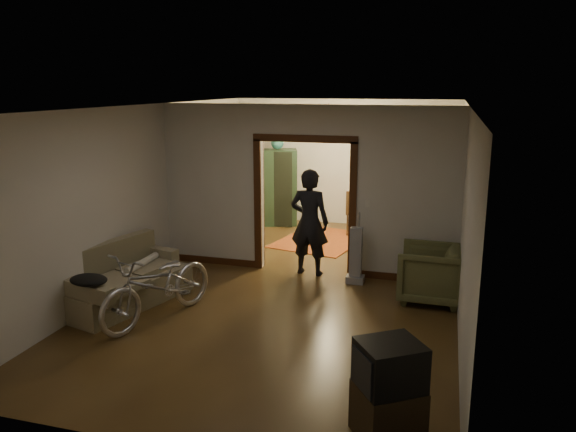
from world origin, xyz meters
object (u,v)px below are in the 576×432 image
at_px(locker, 278,187).
at_px(person, 309,222).
at_px(sofa, 125,275).
at_px(desk, 391,216).
at_px(bicycle, 158,285).
at_px(armchair, 430,274).

bearing_deg(locker, person, -82.53).
bearing_deg(person, sofa, 45.80).
height_order(person, desk, person).
xyz_separation_m(bicycle, locker, (-0.01, 5.52, 0.35)).
distance_m(sofa, person, 3.04).
bearing_deg(sofa, person, 57.37).
xyz_separation_m(person, desk, (1.03, 3.16, -0.55)).
distance_m(armchair, desk, 3.96).
height_order(bicycle, desk, bicycle).
xyz_separation_m(sofa, desk, (3.27, 5.18, -0.10)).
bearing_deg(sofa, armchair, 32.82).
relative_size(person, desk, 1.94).
distance_m(armchair, person, 2.16).
bearing_deg(bicycle, person, 77.18).
bearing_deg(armchair, person, -107.65).
distance_m(sofa, bicycle, 0.84).
bearing_deg(person, desk, -104.41).
xyz_separation_m(locker, desk, (2.53, 0.05, -0.51)).
relative_size(sofa, desk, 2.08).
bearing_deg(sofa, locker, 97.15).
bearing_deg(armchair, sofa, -71.15).
bearing_deg(locker, bicycle, -108.10).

